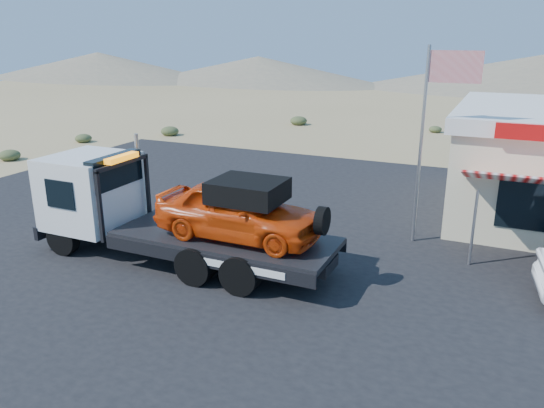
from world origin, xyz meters
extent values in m
plane|color=#937F54|center=(0.00, 0.00, 0.00)|extent=(120.00, 120.00, 0.00)
cube|color=black|center=(2.00, 3.00, 0.01)|extent=(32.00, 24.00, 0.02)
cylinder|color=black|center=(-4.61, -0.89, 0.53)|extent=(1.03, 0.31, 1.03)
cylinder|color=black|center=(-4.61, 1.17, 0.53)|extent=(1.03, 0.31, 1.03)
cylinder|color=black|center=(0.02, -0.89, 0.53)|extent=(1.03, 0.57, 1.03)
cylinder|color=black|center=(0.02, 1.17, 0.53)|extent=(1.03, 0.57, 1.03)
cylinder|color=black|center=(1.36, -0.89, 0.53)|extent=(1.03, 0.57, 1.03)
cylinder|color=black|center=(1.36, 1.17, 0.53)|extent=(1.03, 0.57, 1.03)
cube|color=black|center=(-0.80, 0.14, 0.69)|extent=(8.44, 1.03, 0.31)
cube|color=white|center=(-4.30, 0.14, 1.77)|extent=(2.26, 2.42, 2.16)
cube|color=black|center=(-3.32, 0.14, 2.49)|extent=(0.36, 2.06, 0.93)
cube|color=black|center=(-3.01, 0.14, 1.72)|extent=(0.10, 2.26, 2.06)
cube|color=orange|center=(-3.01, 0.14, 2.90)|extent=(0.26, 1.23, 0.15)
cube|color=black|center=(0.33, 0.14, 0.97)|extent=(6.17, 2.37, 0.15)
imported|color=#D93D0A|center=(0.74, 0.14, 1.82)|extent=(4.53, 1.82, 1.54)
cube|color=black|center=(1.05, 0.14, 2.41)|extent=(1.85, 1.54, 0.57)
cylinder|color=#99999E|center=(6.50, 3.30, 1.12)|extent=(0.08, 0.08, 2.20)
cylinder|color=#99999E|center=(4.70, 4.50, 3.02)|extent=(0.10, 0.10, 6.00)
cube|color=#B20C14|center=(5.45, 4.50, 5.42)|extent=(1.50, 0.02, 0.90)
ellipsoid|color=#3C4927|center=(-16.66, 7.45, 0.29)|extent=(1.09, 1.09, 0.58)
ellipsoid|color=#3C4927|center=(-16.64, 12.80, 0.27)|extent=(1.00, 1.00, 0.54)
ellipsoid|color=#3C4927|center=(-13.14, 16.90, 0.31)|extent=(1.16, 1.16, 0.63)
ellipsoid|color=#3C4927|center=(-7.04, 24.32, 0.33)|extent=(1.23, 1.23, 0.66)
ellipsoid|color=#3C4927|center=(2.52, 25.16, 0.23)|extent=(0.86, 0.86, 0.46)
cone|color=#726B59|center=(-25.00, 55.00, 1.75)|extent=(36.00, 36.00, 3.50)
cone|color=#726B59|center=(-50.00, 52.00, 1.90)|extent=(40.00, 40.00, 3.80)
camera|label=1|loc=(7.08, -11.69, 6.29)|focal=35.00mm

